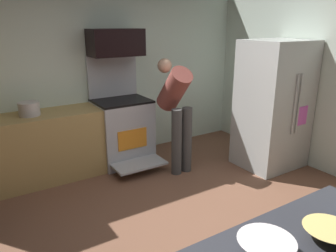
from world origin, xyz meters
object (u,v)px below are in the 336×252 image
object	(u,v)px
refrigerator	(273,105)
mixing_bowl_prep	(266,248)
stock_pot	(29,109)
person_cook	(176,106)
oven_range	(122,129)
microwave	(116,42)
mixing_bowl_small	(329,233)

from	to	relation	value
refrigerator	mixing_bowl_prep	size ratio (longest dim) A/B	6.15
stock_pot	person_cook	bearing A→B (deg)	-20.38
oven_range	microwave	world-z (taller)	microwave
microwave	refrigerator	size ratio (longest dim) A/B	0.41
refrigerator	mixing_bowl_small	xyz separation A→B (m)	(-2.11, -2.18, 0.04)
refrigerator	mixing_bowl_small	world-z (taller)	refrigerator
oven_range	person_cook	size ratio (longest dim) A/B	1.01
stock_pot	microwave	bearing A→B (deg)	3.70
mixing_bowl_prep	oven_range	bearing A→B (deg)	77.59
mixing_bowl_prep	person_cook	bearing A→B (deg)	64.97
mixing_bowl_small	stock_pot	size ratio (longest dim) A/B	1.09
oven_range	mixing_bowl_small	distance (m)	3.46
refrigerator	microwave	bearing A→B (deg)	143.03
mixing_bowl_small	mixing_bowl_prep	size ratio (longest dim) A/B	0.96
oven_range	person_cook	bearing A→B (deg)	-50.75
mixing_bowl_small	mixing_bowl_prep	distance (m)	0.40
microwave	person_cook	bearing A→B (deg)	-54.50
stock_pot	oven_range	bearing A→B (deg)	-0.61
refrigerator	stock_pot	bearing A→B (deg)	157.39
oven_range	stock_pot	xyz separation A→B (m)	(-1.24, 0.01, 0.47)
microwave	person_cook	size ratio (longest dim) A/B	0.48
mixing_bowl_prep	microwave	bearing A→B (deg)	77.92
microwave	mixing_bowl_prep	world-z (taller)	microwave
microwave	mixing_bowl_prep	xyz separation A→B (m)	(-0.73, -3.42, -0.80)
person_cook	microwave	bearing A→B (deg)	125.50
mixing_bowl_small	refrigerator	bearing A→B (deg)	45.94
microwave	mixing_bowl_prep	size ratio (longest dim) A/B	2.55
stock_pot	mixing_bowl_small	bearing A→B (deg)	-75.44
refrigerator	stock_pot	size ratio (longest dim) A/B	7.01
oven_range	microwave	bearing A→B (deg)	90.00
mixing_bowl_small	stock_pot	distance (m)	3.55
microwave	mixing_bowl_small	world-z (taller)	microwave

